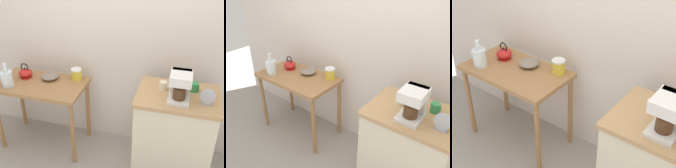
# 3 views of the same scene
# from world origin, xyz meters

# --- Properties ---
(ground_plane) EXTENTS (8.00, 8.00, 0.00)m
(ground_plane) POSITION_xyz_m (0.00, 0.00, 0.00)
(ground_plane) COLOR gray
(back_wall) EXTENTS (4.40, 0.10, 2.80)m
(back_wall) POSITION_xyz_m (0.10, 0.42, 1.40)
(back_wall) COLOR silver
(back_wall) RESTS_ON ground_plane
(wooden_table) EXTENTS (0.94, 0.54, 0.78)m
(wooden_table) POSITION_xyz_m (-0.66, 0.04, 0.67)
(wooden_table) COLOR #9E7044
(wooden_table) RESTS_ON ground_plane
(bowl_stoneware) EXTENTS (0.18, 0.18, 0.06)m
(bowl_stoneware) POSITION_xyz_m (-0.60, 0.15, 0.81)
(bowl_stoneware) COLOR gray
(bowl_stoneware) RESTS_ON wooden_table
(teakettle) EXTENTS (0.18, 0.14, 0.17)m
(teakettle) POSITION_xyz_m (-0.87, 0.12, 0.83)
(teakettle) COLOR red
(teakettle) RESTS_ON wooden_table
(glass_carafe_vase) EXTENTS (0.12, 0.12, 0.25)m
(glass_carafe_vase) POSITION_xyz_m (-0.95, -0.10, 0.87)
(glass_carafe_vase) COLOR silver
(glass_carafe_vase) RESTS_ON wooden_table
(canister_enamel) EXTENTS (0.12, 0.12, 0.13)m
(canister_enamel) POSITION_xyz_m (-0.32, 0.22, 0.84)
(canister_enamel) COLOR gold
(canister_enamel) RESTS_ON wooden_table
(coffee_maker) EXTENTS (0.18, 0.22, 0.26)m
(coffee_maker) POSITION_xyz_m (0.76, -0.11, 1.05)
(coffee_maker) COLOR white
(coffee_maker) RESTS_ON kitchen_counter
(mug_small_cream) EXTENTS (0.08, 0.07, 0.08)m
(mug_small_cream) POSITION_xyz_m (0.62, 0.02, 0.95)
(mug_small_cream) COLOR beige
(mug_small_cream) RESTS_ON kitchen_counter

